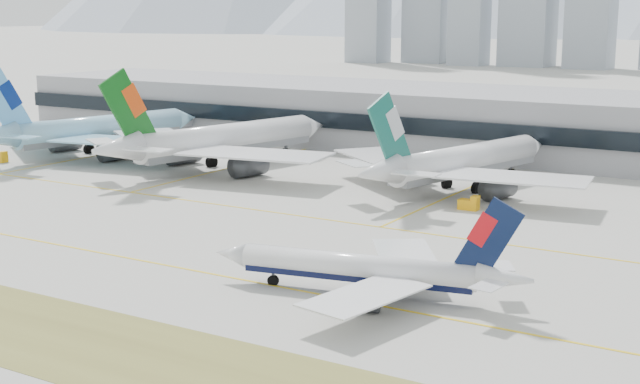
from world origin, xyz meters
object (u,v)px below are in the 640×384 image
Objects in this scene: widebody_cathay at (459,163)px; terminal at (496,122)px; taxiing_airliner at (369,270)px; widebody_korean at (93,131)px; widebody_eva at (219,141)px.

widebody_cathay is 0.20× the size of terminal.
taxiing_airliner is at bearing -152.32° from widebody_cathay.
terminal is at bearing -88.19° from taxiing_airliner.
widebody_cathay is at bearing -75.12° from widebody_korean.
terminal is at bearing 26.98° from widebody_cathay.
widebody_cathay is (-15.57, 66.23, 2.29)m from taxiing_airliner.
widebody_korean is at bearing -40.56° from taxiing_airliner.
terminal is at bearing -43.71° from widebody_korean.
widebody_eva is 0.23× the size of terminal.
taxiing_airliner is 92.98m from widebody_eva.
widebody_korean reaches higher than terminal.
widebody_cathay is at bearing -87.89° from taxiing_airliner.
terminal is at bearing -24.94° from widebody_eva.
taxiing_airliner is 120.20m from terminal.
widebody_korean reaches higher than taxiing_airliner.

